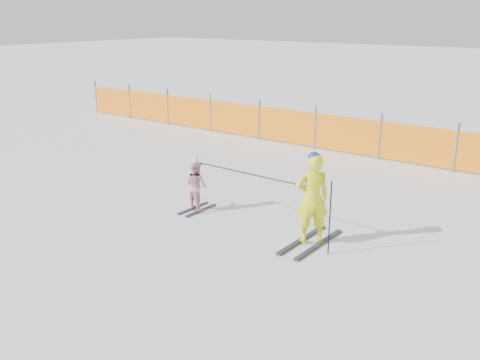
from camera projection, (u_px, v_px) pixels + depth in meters
name	position (u px, v px, depth m)	size (l,w,h in m)	color
ground	(223.00, 241.00, 9.34)	(120.00, 120.00, 0.00)	white
adult	(312.00, 199.00, 9.02)	(0.67, 1.53, 1.64)	black
child	(196.00, 185.00, 10.67)	(0.53, 0.88, 1.18)	black
ski_poles	(275.00, 188.00, 9.37)	(3.00, 0.26, 1.27)	black
safety_fence	(241.00, 119.00, 17.17)	(14.66, 0.06, 1.25)	#595960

